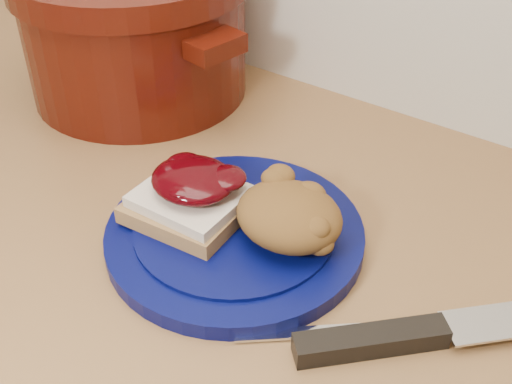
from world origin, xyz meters
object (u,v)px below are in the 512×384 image
Objects in this scene: plate at (235,235)px; chef_knife at (425,333)px; butter_knife at (329,331)px; dutch_oven at (135,29)px; pepper_grinder at (102,20)px.

chef_knife is (0.19, -0.01, 0.00)m from plate.
dutch_oven is at bearing 112.58° from butter_knife.
dutch_oven is at bearing -16.40° from pepper_grinder.
dutch_oven is (-0.47, 0.18, 0.07)m from chef_knife.
butter_knife is (0.13, -0.05, -0.00)m from plate.
chef_knife is 0.07m from butter_knife.
plate is 0.19m from chef_knife.
chef_knife is 0.73× the size of dutch_oven.
plate is 0.70× the size of dutch_oven.
pepper_grinder is (-0.56, 0.21, 0.05)m from chef_knife.
butter_knife is 1.19× the size of pepper_grinder.
butter_knife is 0.56m from pepper_grinder.
dutch_oven is at bearing 114.04° from chef_knife.
pepper_grinder is at bearing 114.72° from chef_knife.
plate is at bearing -31.26° from dutch_oven.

